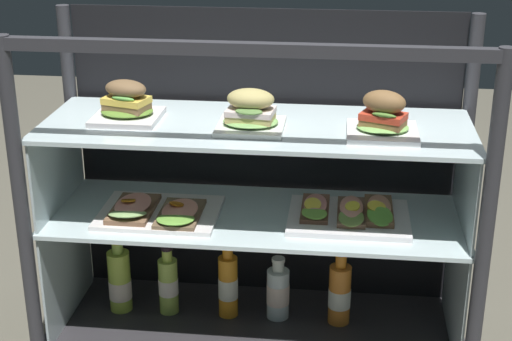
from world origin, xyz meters
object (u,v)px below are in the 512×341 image
object	(u,v)px
juice_bottle_front_left_end	(120,281)
juice_bottle_front_second	(168,284)
juice_bottle_back_center	(278,292)
open_sandwich_tray_mid_right	(349,214)
open_sandwich_tray_right_of_center	(156,211)
juice_bottle_back_right	(228,285)
plated_roll_sandwich_mid_right	(383,119)
juice_bottle_tucked_behind	(340,293)
plated_roll_sandwich_far_left	(127,105)
plated_roll_sandwich_right_of_center	(251,113)

from	to	relation	value
juice_bottle_front_left_end	juice_bottle_front_second	distance (m)	0.15
juice_bottle_front_left_end	juice_bottle_back_center	size ratio (longest dim) A/B	1.21
open_sandwich_tray_mid_right	juice_bottle_back_center	size ratio (longest dim) A/B	1.68
open_sandwich_tray_right_of_center	juice_bottle_back_right	world-z (taller)	open_sandwich_tray_right_of_center
open_sandwich_tray_right_of_center	juice_bottle_front_left_end	world-z (taller)	open_sandwich_tray_right_of_center
juice_bottle_front_second	juice_bottle_back_center	distance (m)	0.34
plated_roll_sandwich_mid_right	open_sandwich_tray_mid_right	xyz separation A→B (m)	(-0.08, 0.04, -0.30)
open_sandwich_tray_right_of_center	juice_bottle_back_center	bearing A→B (deg)	17.73
juice_bottle_back_center	juice_bottle_tucked_behind	world-z (taller)	juice_bottle_tucked_behind
plated_roll_sandwich_mid_right	juice_bottle_tucked_behind	bearing A→B (deg)	132.68
juice_bottle_front_second	open_sandwich_tray_mid_right	bearing A→B (deg)	-5.76
juice_bottle_back_center	juice_bottle_tucked_behind	size ratio (longest dim) A/B	0.82
juice_bottle_front_second	juice_bottle_back_right	xyz separation A→B (m)	(0.19, 0.00, 0.01)
plated_roll_sandwich_far_left	juice_bottle_back_right	distance (m)	0.64
plated_roll_sandwich_far_left	juice_bottle_front_second	distance (m)	0.60
juice_bottle_front_left_end	open_sandwich_tray_right_of_center	bearing A→B (deg)	-32.62
juice_bottle_front_left_end	juice_bottle_back_right	bearing A→B (deg)	0.80
open_sandwich_tray_right_of_center	juice_bottle_front_left_end	xyz separation A→B (m)	(-0.15, 0.10, -0.29)
plated_roll_sandwich_far_left	open_sandwich_tray_right_of_center	world-z (taller)	plated_roll_sandwich_far_left
plated_roll_sandwich_far_left	juice_bottle_tucked_behind	size ratio (longest dim) A/B	0.74
juice_bottle_back_center	juice_bottle_back_right	bearing A→B (deg)	-177.24
plated_roll_sandwich_mid_right	juice_bottle_tucked_behind	world-z (taller)	plated_roll_sandwich_mid_right
plated_roll_sandwich_far_left	plated_roll_sandwich_right_of_center	distance (m)	0.36
juice_bottle_back_center	plated_roll_sandwich_far_left	bearing A→B (deg)	-172.60
juice_bottle_back_right	juice_bottle_tucked_behind	xyz separation A→B (m)	(0.34, -0.00, -0.00)
plated_roll_sandwich_right_of_center	juice_bottle_tucked_behind	distance (m)	0.65
open_sandwich_tray_mid_right	plated_roll_sandwich_far_left	bearing A→B (deg)	179.15
plated_roll_sandwich_far_left	juice_bottle_tucked_behind	distance (m)	0.85
plated_roll_sandwich_far_left	juice_bottle_front_left_end	distance (m)	0.59
plated_roll_sandwich_far_left	plated_roll_sandwich_mid_right	size ratio (longest dim) A/B	0.98
open_sandwich_tray_mid_right	juice_bottle_front_left_end	bearing A→B (deg)	175.74
open_sandwich_tray_right_of_center	juice_bottle_front_second	xyz separation A→B (m)	(0.00, 0.10, -0.29)
plated_roll_sandwich_mid_right	juice_bottle_front_second	bearing A→B (deg)	170.90
plated_roll_sandwich_right_of_center	plated_roll_sandwich_mid_right	size ratio (longest dim) A/B	0.97
open_sandwich_tray_right_of_center	juice_bottle_front_second	distance (m)	0.31
open_sandwich_tray_mid_right	juice_bottle_front_second	xyz separation A→B (m)	(-0.55, 0.05, -0.29)
juice_bottle_front_left_end	plated_roll_sandwich_right_of_center	bearing A→B (deg)	-11.84
juice_bottle_back_center	juice_bottle_front_left_end	bearing A→B (deg)	-178.59
plated_roll_sandwich_right_of_center	juice_bottle_back_right	xyz separation A→B (m)	(-0.08, 0.09, -0.58)
plated_roll_sandwich_far_left	juice_bottle_front_left_end	bearing A→B (deg)	148.97
plated_roll_sandwich_right_of_center	plated_roll_sandwich_mid_right	world-z (taller)	plated_roll_sandwich_mid_right
open_sandwich_tray_mid_right	juice_bottle_front_second	world-z (taller)	open_sandwich_tray_mid_right
plated_roll_sandwich_mid_right	juice_bottle_front_left_end	bearing A→B (deg)	172.89
juice_bottle_back_right	open_sandwich_tray_right_of_center	bearing A→B (deg)	-151.62
plated_roll_sandwich_mid_right	juice_bottle_front_left_end	size ratio (longest dim) A/B	0.76
plated_roll_sandwich_right_of_center	open_sandwich_tray_mid_right	world-z (taller)	plated_roll_sandwich_right_of_center
open_sandwich_tray_right_of_center	juice_bottle_back_right	xyz separation A→B (m)	(0.19, 0.10, -0.28)
plated_roll_sandwich_right_of_center	juice_bottle_tucked_behind	xyz separation A→B (m)	(0.26, 0.09, -0.59)
plated_roll_sandwich_mid_right	open_sandwich_tray_right_of_center	bearing A→B (deg)	-179.94
plated_roll_sandwich_mid_right	juice_bottle_back_right	bearing A→B (deg)	166.85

